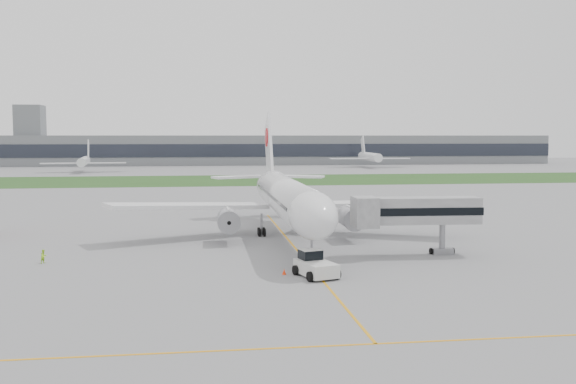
{
  "coord_description": "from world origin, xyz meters",
  "views": [
    {
      "loc": [
        -11.32,
        -80.26,
        13.74
      ],
      "look_at": [
        -0.19,
        2.0,
        6.48
      ],
      "focal_mm": 40.0,
      "sensor_mm": 36.0,
      "label": 1
    }
  ],
  "objects": [
    {
      "name": "terminal_building",
      "position": [
        0.0,
        229.87,
        7.0
      ],
      "size": [
        320.0,
        22.3,
        14.0
      ],
      "color": "gray",
      "rests_on": "ground"
    },
    {
      "name": "distant_aircraft_right",
      "position": [
        61.97,
        193.58,
        0.0
      ],
      "size": [
        36.1,
        32.09,
        13.45
      ],
      "primitive_type": null,
      "rotation": [
        0.0,
        0.0,
        -0.03
      ],
      "color": "white",
      "rests_on": "ground"
    },
    {
      "name": "pushback_tug",
      "position": [
        -0.42,
        -19.15,
        1.15
      ],
      "size": [
        4.36,
        5.44,
        2.49
      ],
      "rotation": [
        0.0,
        0.0,
        0.29
      ],
      "color": "silver",
      "rests_on": "ground"
    },
    {
      "name": "safety_cone_left",
      "position": [
        -3.29,
        -18.04,
        0.29
      ],
      "size": [
        0.42,
        0.42,
        0.57
      ],
      "primitive_type": "cone",
      "color": "#FF360D",
      "rests_on": "ground"
    },
    {
      "name": "jet_bridge",
      "position": [
        12.48,
        -9.87,
        5.11
      ],
      "size": [
        15.02,
        4.28,
        6.91
      ],
      "rotation": [
        0.0,
        0.0,
        -0.04
      ],
      "color": "#A9AAAC",
      "rests_on": "ground"
    },
    {
      "name": "safety_cone_right",
      "position": [
        0.5,
        -17.77,
        0.28
      ],
      "size": [
        0.41,
        0.41,
        0.57
      ],
      "primitive_type": "cone",
      "color": "#FF360D",
      "rests_on": "ground"
    },
    {
      "name": "control_tower",
      "position": [
        -90.0,
        232.0,
        0.0
      ],
      "size": [
        12.0,
        12.0,
        56.0
      ],
      "primitive_type": null,
      "color": "gray",
      "rests_on": "ground"
    },
    {
      "name": "grass_strip",
      "position": [
        0.0,
        120.0,
        0.01
      ],
      "size": [
        600.0,
        50.0,
        0.02
      ],
      "primitive_type": "cube",
      "color": "#22451A",
      "rests_on": "ground"
    },
    {
      "name": "airliner",
      "position": [
        0.0,
        4.87,
        5.66
      ],
      "size": [
        48.13,
        53.95,
        17.88
      ],
      "color": "white",
      "rests_on": "ground"
    },
    {
      "name": "distant_aircraft_left",
      "position": [
        -55.61,
        171.18,
        0.0
      ],
      "size": [
        33.99,
        30.74,
        11.92
      ],
      "primitive_type": null,
      "rotation": [
        0.0,
        0.0,
        0.11
      ],
      "color": "white",
      "rests_on": "ground"
    },
    {
      "name": "ground_crew_near",
      "position": [
        0.11,
        -18.58,
        0.77
      ],
      "size": [
        0.58,
        0.4,
        1.54
      ],
      "primitive_type": "imported",
      "rotation": [
        0.0,
        0.0,
        3.08
      ],
      "color": "#AFEA27",
      "rests_on": "ground"
    },
    {
      "name": "ground",
      "position": [
        0.0,
        0.0,
        0.0
      ],
      "size": [
        600.0,
        600.0,
        0.0
      ],
      "primitive_type": "plane",
      "color": "gray",
      "rests_on": "ground"
    },
    {
      "name": "apron_markings",
      "position": [
        0.0,
        -5.0,
        0.0
      ],
      "size": [
        70.0,
        70.0,
        0.04
      ],
      "primitive_type": null,
      "color": "orange",
      "rests_on": "ground"
    },
    {
      "name": "ground_crew_far",
      "position": [
        -28.36,
        -8.92,
        0.76
      ],
      "size": [
        0.9,
        0.93,
        1.52
      ],
      "primitive_type": "imported",
      "rotation": [
        0.0,
        0.0,
        0.93
      ],
      "color": "#B5F328",
      "rests_on": "ground"
    }
  ]
}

